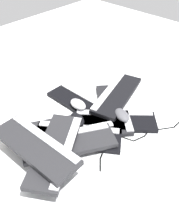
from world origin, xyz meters
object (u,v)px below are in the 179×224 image
at_px(keyboard_3, 77,136).
at_px(mouse_2, 122,115).
at_px(mouse_1, 129,83).
at_px(keyboard_6, 69,143).
at_px(keyboard_0, 114,108).
at_px(keyboard_7, 56,149).
at_px(mouse_0, 77,119).
at_px(keyboard_4, 115,121).
at_px(keyboard_1, 81,104).
at_px(keyboard_8, 35,146).
at_px(keyboard_2, 72,126).
at_px(keyboard_5, 117,94).
at_px(mouse_3, 78,104).

relative_size(keyboard_3, mouse_2, 4.07).
distance_m(keyboard_3, mouse_1, 0.57).
bearing_deg(keyboard_6, keyboard_0, 4.65).
xyz_separation_m(keyboard_7, mouse_0, (0.22, 0.09, -0.02)).
bearing_deg(mouse_0, mouse_2, 73.65).
bearing_deg(mouse_2, keyboard_3, 97.44).
bearing_deg(keyboard_4, keyboard_7, 174.68).
distance_m(keyboard_1, keyboard_8, 0.46).
relative_size(keyboard_7, mouse_2, 4.11).
bearing_deg(keyboard_1, keyboard_3, -140.12).
bearing_deg(keyboard_8, keyboard_1, 18.57).
distance_m(keyboard_0, keyboard_4, 0.11).
relative_size(keyboard_4, keyboard_8, 0.96).
relative_size(keyboard_6, keyboard_8, 1.02).
height_order(mouse_0, mouse_1, mouse_0).
bearing_deg(keyboard_7, keyboard_1, 29.02).
height_order(keyboard_1, keyboard_3, same).
bearing_deg(keyboard_2, keyboard_1, 29.38).
xyz_separation_m(keyboard_5, keyboard_8, (-0.61, -0.03, 0.06)).
xyz_separation_m(keyboard_1, keyboard_3, (-0.21, -0.17, 0.00)).
bearing_deg(keyboard_3, mouse_2, -19.25).
height_order(keyboard_7, mouse_1, keyboard_7).
bearing_deg(keyboard_6, mouse_2, -11.16).
height_order(keyboard_0, keyboard_7, keyboard_7).
bearing_deg(mouse_2, mouse_0, 78.43).
bearing_deg(keyboard_2, keyboard_0, -13.98).
height_order(keyboard_2, keyboard_5, keyboard_5).
relative_size(keyboard_3, mouse_1, 4.07).
relative_size(keyboard_4, keyboard_7, 0.95).
height_order(keyboard_7, keyboard_8, keyboard_8).
height_order(keyboard_3, mouse_1, mouse_1).
relative_size(keyboard_5, keyboard_7, 1.03).
xyz_separation_m(keyboard_1, keyboard_2, (-0.17, -0.10, 0.00)).
xyz_separation_m(keyboard_5, mouse_0, (-0.32, 0.01, 0.01)).
xyz_separation_m(keyboard_1, keyboard_6, (-0.28, -0.19, 0.03)).
relative_size(keyboard_4, mouse_0, 3.89).
bearing_deg(keyboard_4, keyboard_1, 93.84).
xyz_separation_m(keyboard_4, keyboard_7, (-0.38, 0.04, 0.06)).
height_order(keyboard_8, mouse_3, keyboard_8).
bearing_deg(keyboard_6, mouse_0, 31.79).
xyz_separation_m(keyboard_4, keyboard_6, (-0.30, 0.04, 0.03)).
bearing_deg(keyboard_1, keyboard_4, -86.16).
distance_m(keyboard_4, keyboard_5, 0.21).
height_order(keyboard_1, keyboard_6, keyboard_6).
bearing_deg(mouse_0, mouse_3, 154.56).
height_order(keyboard_0, mouse_0, mouse_0).
xyz_separation_m(keyboard_1, mouse_1, (0.36, -0.08, 0.01)).
bearing_deg(keyboard_8, keyboard_5, 2.35).
bearing_deg(keyboard_8, mouse_1, 4.62).
xyz_separation_m(mouse_1, mouse_3, (-0.41, 0.06, 0.03)).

